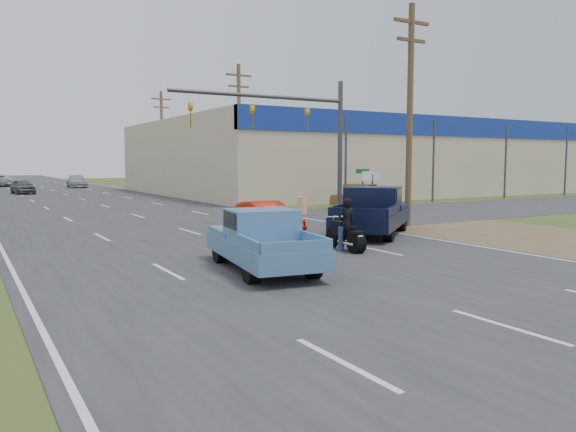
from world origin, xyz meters
TOP-DOWN VIEW (x-y plane):
  - ground at (0.00, 0.00)m, footprint 200.00×200.00m
  - main_road at (0.00, 40.00)m, footprint 15.00×180.00m
  - cross_road at (0.00, 18.00)m, footprint 120.00×10.00m
  - dirt_verge at (11.00, 10.00)m, footprint 8.00×18.00m
  - big_box_store at (32.00, 39.93)m, footprint 50.00×28.10m
  - utility_pole_1 at (9.50, 13.00)m, footprint 2.00×0.28m
  - utility_pole_2 at (9.50, 31.00)m, footprint 2.00×0.28m
  - utility_pole_3 at (9.50, 49.00)m, footprint 2.00×0.28m
  - tree_3 at (55.00, 70.00)m, footprint 8.40×8.40m
  - tree_5 at (30.00, 95.00)m, footprint 7.98×7.98m
  - barrel_0 at (8.00, 12.00)m, footprint 0.56×0.56m
  - barrel_1 at (8.40, 20.50)m, footprint 0.56×0.56m
  - lane_sign at (8.20, 14.00)m, footprint 1.20×0.08m
  - street_name_sign at (8.80, 15.50)m, footprint 0.80×0.08m
  - signal_mast at (5.82, 17.00)m, footprint 9.12×0.40m
  - red_convertible at (2.40, 13.64)m, footprint 1.50×4.06m
  - motorcycle at (2.68, 8.45)m, footprint 0.67×2.18m
  - rider at (2.68, 8.50)m, footprint 0.63×0.43m
  - blue_pickup at (-1.25, 7.06)m, footprint 2.70×5.28m
  - navy_pickup at (6.12, 11.36)m, footprint 5.94×5.54m
  - brown_pickup at (13.64, 21.95)m, footprint 5.03×3.59m
  - distant_car_grey at (-3.28, 50.57)m, footprint 2.11×4.15m
  - distant_car_silver at (3.46, 61.96)m, footprint 2.28×5.04m
  - distant_car_white at (-3.81, 69.30)m, footprint 3.02×5.50m

SIDE VIEW (x-z plane):
  - ground at x=0.00m, z-range 0.00..0.00m
  - dirt_verge at x=11.00m, z-range 0.00..0.01m
  - cross_road at x=0.00m, z-range 0.00..0.02m
  - main_road at x=0.00m, z-range 0.00..0.02m
  - motorcycle at x=2.68m, z-range -0.06..1.04m
  - barrel_0 at x=8.00m, z-range 0.00..1.00m
  - barrel_1 at x=8.40m, z-range 0.00..1.00m
  - red_convertible at x=2.40m, z-range 0.00..1.33m
  - distant_car_grey at x=-3.28m, z-range 0.00..1.35m
  - distant_car_silver at x=3.46m, z-range 0.00..1.43m
  - distant_car_white at x=-3.81m, z-range 0.00..1.46m
  - brown_pickup at x=13.64m, z-range 0.01..1.57m
  - rider at x=2.68m, z-range 0.00..1.66m
  - blue_pickup at x=-1.25m, z-range 0.01..1.68m
  - navy_pickup at x=6.12m, z-range 0.01..1.96m
  - street_name_sign at x=8.80m, z-range 0.30..2.91m
  - lane_sign at x=8.20m, z-range 0.64..3.16m
  - big_box_store at x=32.00m, z-range 0.01..6.61m
  - signal_mast at x=5.82m, z-range 1.30..8.30m
  - utility_pole_1 at x=9.50m, z-range 0.32..10.32m
  - utility_pole_2 at x=9.50m, z-range 0.32..10.32m
  - utility_pole_3 at x=9.50m, z-range 0.32..10.32m
  - tree_5 at x=30.00m, z-range 0.94..10.82m
  - tree_3 at x=55.00m, z-range 0.99..11.39m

